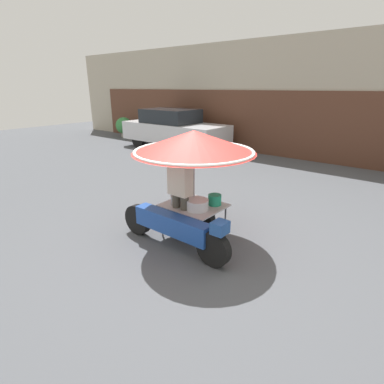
# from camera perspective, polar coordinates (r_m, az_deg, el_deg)

# --- Properties ---
(ground_plane) EXTENTS (36.00, 36.00, 0.00)m
(ground_plane) POSITION_cam_1_polar(r_m,az_deg,el_deg) (5.14, 0.66, -10.08)
(ground_plane) COLOR #4C4F54
(shopfront_building) EXTENTS (28.00, 2.06, 4.21)m
(shopfront_building) POSITION_cam_1_polar(r_m,az_deg,el_deg) (12.24, 26.82, 15.41)
(shopfront_building) COLOR #B2A893
(shopfront_building) RESTS_ON ground
(vendor_motorcycle_cart) EXTENTS (2.21, 2.03, 1.87)m
(vendor_motorcycle_cart) POSITION_cam_1_polar(r_m,az_deg,el_deg) (4.90, 0.01, 7.09)
(vendor_motorcycle_cart) COLOR black
(vendor_motorcycle_cart) RESTS_ON ground
(vendor_person) EXTENTS (0.38, 0.23, 1.69)m
(vendor_person) POSITION_cam_1_polar(r_m,az_deg,el_deg) (4.94, -2.26, 0.80)
(vendor_person) COLOR #4C473D
(vendor_person) RESTS_ON ground
(parked_car) EXTENTS (4.64, 1.83, 1.65)m
(parked_car) POSITION_cam_1_polar(r_m,az_deg,el_deg) (12.95, -3.48, 11.94)
(parked_car) COLOR black
(parked_car) RESTS_ON ground
(potted_plant) EXTENTS (0.85, 0.85, 1.03)m
(potted_plant) POSITION_cam_1_polar(r_m,az_deg,el_deg) (16.42, -12.85, 12.18)
(potted_plant) COLOR gray
(potted_plant) RESTS_ON ground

